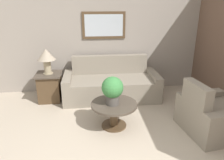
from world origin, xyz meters
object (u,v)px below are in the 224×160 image
(couch_main, at_px, (111,85))
(armchair, at_px, (211,116))
(side_table, at_px, (50,87))
(coffee_table, at_px, (114,110))
(potted_plant_on_table, at_px, (112,89))
(table_lamp, at_px, (46,57))

(couch_main, bearing_deg, armchair, -46.01)
(side_table, bearing_deg, coffee_table, -43.36)
(armchair, distance_m, side_table, 3.37)
(coffee_table, distance_m, side_table, 1.82)
(side_table, height_order, potted_plant_on_table, potted_plant_on_table)
(couch_main, relative_size, coffee_table, 2.63)
(couch_main, xyz_separation_m, potted_plant_on_table, (-0.11, -1.29, 0.44))
(side_table, bearing_deg, couch_main, 0.90)
(armchair, distance_m, potted_plant_on_table, 1.76)
(couch_main, relative_size, potted_plant_on_table, 4.31)
(couch_main, height_order, potted_plant_on_table, potted_plant_on_table)
(armchair, bearing_deg, coffee_table, 70.58)
(coffee_table, height_order, side_table, side_table)
(potted_plant_on_table, bearing_deg, couch_main, 85.19)
(side_table, bearing_deg, armchair, -28.29)
(coffee_table, relative_size, side_table, 1.28)
(coffee_table, height_order, potted_plant_on_table, potted_plant_on_table)
(couch_main, xyz_separation_m, table_lamp, (-1.40, -0.02, 0.72))
(armchair, relative_size, table_lamp, 1.97)
(coffee_table, bearing_deg, couch_main, 86.44)
(coffee_table, bearing_deg, potted_plant_on_table, -151.13)
(potted_plant_on_table, bearing_deg, side_table, 135.63)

